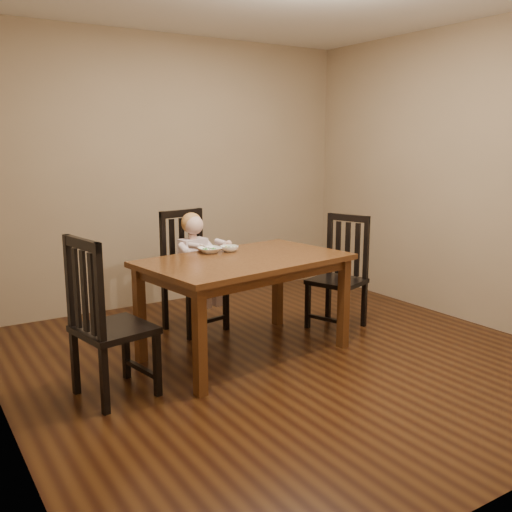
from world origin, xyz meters
TOP-DOWN VIEW (x-y plane):
  - room at (0.00, 0.00)m, footprint 4.01×4.01m
  - dining_table at (-0.21, 0.24)m, footprint 1.67×1.14m
  - chair_child at (-0.28, 1.04)m, footprint 0.52×0.51m
  - chair_left at (-1.37, 0.05)m, footprint 0.52×0.54m
  - chair_right at (0.88, 0.39)m, footprint 0.54×0.55m
  - toddler at (-0.27, 0.99)m, footprint 0.38×0.44m
  - bowl_peas at (-0.34, 0.56)m, footprint 0.19×0.19m
  - bowl_veg at (-0.18, 0.52)m, footprint 0.19×0.19m
  - fork at (-0.38, 0.53)m, footprint 0.10×0.09m

SIDE VIEW (x-z plane):
  - chair_right at x=0.88m, z-range -0.02..0.99m
  - chair_child at x=-0.28m, z-range -0.02..1.04m
  - chair_left at x=-1.37m, z-range -0.02..1.05m
  - toddler at x=-0.27m, z-range 0.37..0.92m
  - dining_table at x=-0.21m, z-range 0.30..1.08m
  - bowl_peas at x=-0.34m, z-range 0.78..0.82m
  - bowl_veg at x=-0.18m, z-range 0.78..0.83m
  - fork at x=-0.38m, z-range 0.80..0.85m
  - room at x=0.00m, z-range 0.00..2.71m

